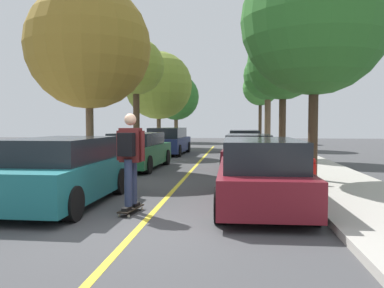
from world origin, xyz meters
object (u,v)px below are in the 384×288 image
street_tree_right_farthest (260,88)px  skateboarder (130,154)px  street_tree_left_farthest (176,97)px  parked_car_right_nearest (260,173)px  parked_car_left_far (168,141)px  skateboard (131,209)px  street_tree_right_far (268,76)px  street_tree_right_nearest (315,21)px  parked_car_left_near (138,151)px  parked_car_left_nearest (61,171)px  street_tree_left_far (159,86)px  parked_car_right_near (249,152)px  street_tree_right_near (283,64)px  parked_car_right_far (244,142)px  street_tree_left_near (136,67)px  fire_hydrant (312,171)px  street_tree_left_nearest (89,47)px

street_tree_right_farthest → skateboarder: 28.70m
street_tree_left_farthest → skateboarder: size_ratio=3.33×
parked_car_right_nearest → street_tree_left_farthest: street_tree_left_farthest is taller
parked_car_left_far → skateboard: bearing=-83.2°
street_tree_right_far → street_tree_right_nearest: bearing=-90.0°
parked_car_left_near → parked_car_left_far: bearing=90.0°
parked_car_left_nearest → parked_car_left_near: bearing=90.0°
street_tree_left_far → street_tree_left_farthest: bearing=90.0°
parked_car_right_near → street_tree_right_near: street_tree_right_near is taller
skateboard → parked_car_right_near: bearing=72.3°
street_tree_right_near → skateboard: 12.99m
parked_car_right_far → street_tree_left_near: street_tree_left_near is taller
parked_car_left_nearest → street_tree_right_near: size_ratio=0.69×
street_tree_left_near → parked_car_right_near: bearing=-45.2°
street_tree_left_near → street_tree_right_near: street_tree_left_near is taller
parked_car_left_far → street_tree_left_far: bearing=105.8°
parked_car_left_far → parked_car_right_far: parked_car_left_far is taller
street_tree_left_farthest → street_tree_right_near: 18.83m
parked_car_left_nearest → street_tree_left_farthest: 28.29m
street_tree_left_far → fire_hydrant: (7.42, -17.14, -3.92)m
street_tree_left_far → skateboard: bearing=-80.6°
parked_car_left_near → street_tree_left_far: size_ratio=0.68×
parked_car_left_far → street_tree_left_near: street_tree_left_near is taller
street_tree_left_farthest → skateboard: size_ratio=7.08×
street_tree_right_nearest → fire_hydrant: bearing=-100.6°
parked_car_right_nearest → skateboarder: (-2.55, -1.01, 0.45)m
street_tree_right_farthest → parked_car_left_far: bearing=-113.5°
parked_car_right_near → street_tree_right_far: bearing=82.1°
skateboard → parked_car_left_nearest: bearing=158.6°
parked_car_left_nearest → parked_car_right_far: 15.06m
fire_hydrant → skateboarder: size_ratio=0.38×
street_tree_left_near → street_tree_right_far: size_ratio=0.96×
parked_car_right_far → street_tree_left_near: bearing=-168.4°
street_tree_right_near → skateboarder: 12.70m
parked_car_left_nearest → parked_car_left_far: (-0.00, 13.80, 0.02)m
parked_car_left_nearest → street_tree_left_nearest: 7.46m
parked_car_right_far → street_tree_left_farthest: bearing=113.6°
street_tree_left_far → street_tree_right_farthest: street_tree_left_far is taller
street_tree_right_nearest → street_tree_right_farthest: (0.00, 24.01, 0.22)m
street_tree_left_nearest → street_tree_right_farthest: street_tree_left_nearest is taller
parked_car_right_far → parked_car_left_nearest: bearing=-106.4°
skateboarder → skateboard: bearing=81.9°
street_tree_right_farthest → street_tree_left_nearest: bearing=-109.6°
street_tree_left_farthest → parked_car_right_far: bearing=-66.4°
street_tree_left_far → street_tree_left_nearest: bearing=-90.0°
parked_car_right_far → street_tree_right_nearest: bearing=-81.4°
parked_car_right_near → street_tree_right_far: street_tree_right_far is taller
street_tree_left_nearest → street_tree_left_farthest: 21.87m
parked_car_left_near → street_tree_right_farthest: bearing=74.0°
parked_car_right_near → street_tree_left_nearest: street_tree_left_nearest is taller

